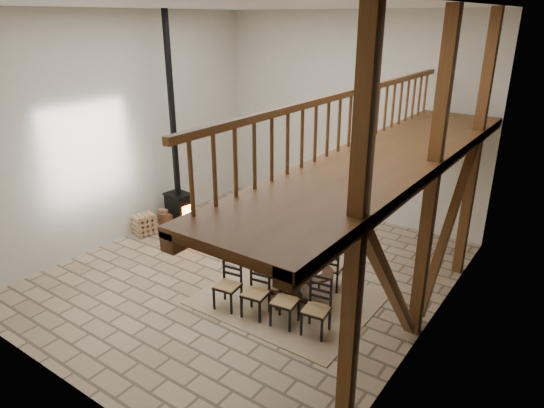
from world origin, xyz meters
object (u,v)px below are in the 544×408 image
Objects in this scene: dining_table at (287,283)px; wood_stove at (177,181)px; log_basket at (169,217)px; log_stack at (145,224)px.

dining_table is 0.42× the size of wood_stove.
log_basket is at bearing -146.86° from wood_stove.
wood_stove is at bearing 27.07° from log_basket.
dining_table is at bearing -15.95° from log_basket.
dining_table is 4.37m from wood_stove.
dining_table reaches higher than log_basket.
log_basket is 0.89× the size of log_stack.
wood_stove is 0.99m from log_basket.
log_basket is 0.75m from log_stack.
wood_stove reaches higher than log_stack.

